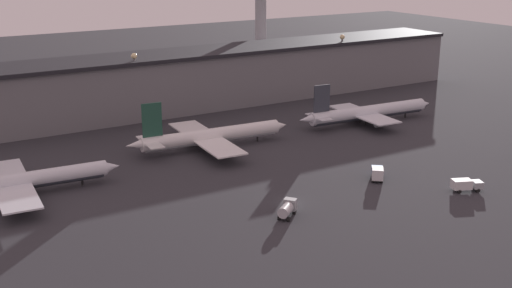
{
  "coord_description": "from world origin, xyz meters",
  "views": [
    {
      "loc": [
        -71.17,
        -103.84,
        51.92
      ],
      "look_at": [
        5.15,
        22.59,
        6.0
      ],
      "focal_mm": 45.0,
      "sensor_mm": 36.0,
      "label": 1
    }
  ],
  "objects_px": {
    "airplane_0": "(18,182)",
    "service_vehicle_3": "(466,184)",
    "service_vehicle_2": "(377,173)",
    "control_tower": "(261,12)",
    "service_vehicle_1": "(287,209)",
    "airplane_1": "(210,136)",
    "airplane_2": "(367,112)"
  },
  "relations": [
    {
      "from": "service_vehicle_1",
      "to": "control_tower",
      "type": "relative_size",
      "value": 0.13
    },
    {
      "from": "airplane_2",
      "to": "service_vehicle_3",
      "type": "bearing_deg",
      "value": -104.89
    },
    {
      "from": "airplane_1",
      "to": "control_tower",
      "type": "height_order",
      "value": "control_tower"
    },
    {
      "from": "airplane_0",
      "to": "airplane_2",
      "type": "height_order",
      "value": "airplane_2"
    },
    {
      "from": "service_vehicle_1",
      "to": "control_tower",
      "type": "bearing_deg",
      "value": 22.53
    },
    {
      "from": "airplane_1",
      "to": "control_tower",
      "type": "bearing_deg",
      "value": 54.17
    },
    {
      "from": "airplane_1",
      "to": "service_vehicle_1",
      "type": "bearing_deg",
      "value": -95.07
    },
    {
      "from": "control_tower",
      "to": "airplane_2",
      "type": "bearing_deg",
      "value": -96.12
    },
    {
      "from": "airplane_1",
      "to": "service_vehicle_1",
      "type": "distance_m",
      "value": 48.95
    },
    {
      "from": "airplane_0",
      "to": "airplane_2",
      "type": "bearing_deg",
      "value": 7.44
    },
    {
      "from": "service_vehicle_2",
      "to": "control_tower",
      "type": "xyz_separation_m",
      "value": [
        38.57,
        114.41,
        24.86
      ]
    },
    {
      "from": "service_vehicle_1",
      "to": "service_vehicle_2",
      "type": "xyz_separation_m",
      "value": [
        29.45,
        6.7,
        0.02
      ]
    },
    {
      "from": "airplane_2",
      "to": "service_vehicle_2",
      "type": "xyz_separation_m",
      "value": [
        -30.51,
        -39.23,
        -1.62
      ]
    },
    {
      "from": "service_vehicle_1",
      "to": "service_vehicle_2",
      "type": "height_order",
      "value": "service_vehicle_2"
    },
    {
      "from": "airplane_2",
      "to": "control_tower",
      "type": "bearing_deg",
      "value": 87.75
    },
    {
      "from": "airplane_1",
      "to": "service_vehicle_1",
      "type": "height_order",
      "value": "airplane_1"
    },
    {
      "from": "airplane_2",
      "to": "service_vehicle_2",
      "type": "relative_size",
      "value": 7.94
    },
    {
      "from": "control_tower",
      "to": "service_vehicle_1",
      "type": "bearing_deg",
      "value": -119.32
    },
    {
      "from": "airplane_0",
      "to": "service_vehicle_3",
      "type": "relative_size",
      "value": 6.18
    },
    {
      "from": "service_vehicle_2",
      "to": "control_tower",
      "type": "height_order",
      "value": "control_tower"
    },
    {
      "from": "airplane_0",
      "to": "service_vehicle_2",
      "type": "relative_size",
      "value": 7.24
    },
    {
      "from": "airplane_2",
      "to": "service_vehicle_1",
      "type": "xyz_separation_m",
      "value": [
        -59.96,
        -45.93,
        -1.64
      ]
    },
    {
      "from": "airplane_0",
      "to": "service_vehicle_3",
      "type": "xyz_separation_m",
      "value": [
        84.75,
        -48.24,
        -1.54
      ]
    },
    {
      "from": "control_tower",
      "to": "airplane_1",
      "type": "bearing_deg",
      "value": -129.7
    },
    {
      "from": "service_vehicle_2",
      "to": "service_vehicle_3",
      "type": "relative_size",
      "value": 0.85
    },
    {
      "from": "service_vehicle_3",
      "to": "airplane_1",
      "type": "bearing_deg",
      "value": 144.08
    },
    {
      "from": "airplane_0",
      "to": "service_vehicle_1",
      "type": "height_order",
      "value": "airplane_0"
    },
    {
      "from": "airplane_1",
      "to": "service_vehicle_2",
      "type": "bearing_deg",
      "value": -58.44
    },
    {
      "from": "airplane_0",
      "to": "service_vehicle_3",
      "type": "bearing_deg",
      "value": -25.78
    },
    {
      "from": "service_vehicle_2",
      "to": "service_vehicle_3",
      "type": "distance_m",
      "value": 19.53
    },
    {
      "from": "airplane_0",
      "to": "control_tower",
      "type": "bearing_deg",
      "value": 40.1
    },
    {
      "from": "airplane_0",
      "to": "service_vehicle_3",
      "type": "height_order",
      "value": "airplane_0"
    }
  ]
}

